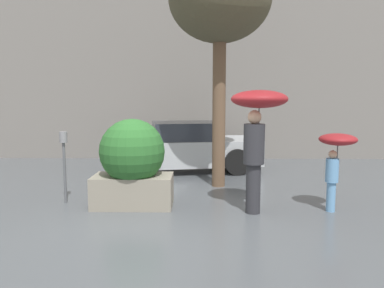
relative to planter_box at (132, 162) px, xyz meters
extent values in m
plane|color=#51565B|center=(0.33, -0.95, -0.80)|extent=(40.00, 40.00, 0.00)
cube|color=gray|center=(0.33, 5.55, 2.20)|extent=(18.00, 0.30, 6.00)
cube|color=gray|center=(0.00, 0.00, -0.52)|extent=(1.41, 0.74, 0.56)
sphere|color=#286028|center=(0.00, 0.00, 0.20)|extent=(1.16, 1.16, 1.16)
cylinder|color=#2D2D33|center=(2.09, -0.36, -0.38)|extent=(0.25, 0.25, 0.84)
cylinder|color=#2D2D33|center=(2.09, -0.36, 0.38)|extent=(0.35, 0.35, 0.67)
sphere|color=tan|center=(2.09, -0.36, 0.82)|extent=(0.23, 0.23, 0.23)
cylinder|color=#4C4C51|center=(2.19, -0.23, 0.76)|extent=(0.02, 0.02, 0.71)
ellipsoid|color=maroon|center=(2.19, -0.23, 1.12)|extent=(0.95, 0.95, 0.30)
cylinder|color=#669ED1|center=(3.44, -0.25, -0.54)|extent=(0.15, 0.15, 0.51)
cylinder|color=#669ED1|center=(3.44, -0.25, -0.08)|extent=(0.21, 0.21, 0.41)
sphere|color=tan|center=(3.44, -0.25, 0.19)|extent=(0.14, 0.14, 0.14)
cylinder|color=#4C4C51|center=(3.53, -0.22, 0.19)|extent=(0.02, 0.02, 0.50)
ellipsoid|color=maroon|center=(3.53, -0.22, 0.44)|extent=(0.63, 0.63, 0.20)
cube|color=#B7BCC1|center=(0.83, 3.44, -0.29)|extent=(4.07, 2.36, 0.66)
cube|color=#2D333D|center=(0.83, 3.44, 0.27)|extent=(1.95, 1.74, 0.46)
cylinder|color=black|center=(-0.18, 2.39, -0.47)|extent=(0.69, 0.33, 0.66)
cylinder|color=black|center=(-0.48, 4.07, -0.47)|extent=(0.69, 0.33, 0.66)
cylinder|color=black|center=(2.15, 2.81, -0.47)|extent=(0.69, 0.33, 0.66)
cylinder|color=black|center=(1.85, 4.49, -0.47)|extent=(0.69, 0.33, 0.66)
cylinder|color=brown|center=(1.62, 1.60, 0.91)|extent=(0.28, 0.28, 3.42)
cylinder|color=#595B60|center=(-1.29, 0.21, -0.24)|extent=(0.05, 0.05, 1.13)
cylinder|color=gray|center=(-1.29, 0.21, 0.43)|extent=(0.14, 0.14, 0.20)
camera|label=1|loc=(1.17, -6.53, 1.13)|focal=35.00mm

